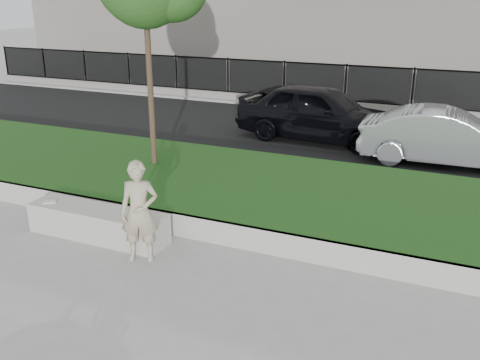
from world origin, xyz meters
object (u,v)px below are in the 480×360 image
at_px(book, 50,202).
at_px(car_silver, 447,137).
at_px(man, 139,212).
at_px(stone_bench, 98,223).
at_px(car_dark, 320,113).

bearing_deg(book, car_silver, 14.61).
bearing_deg(man, car_silver, 37.23).
bearing_deg(car_silver, stone_bench, 139.24).
bearing_deg(car_dark, car_silver, -98.77).
bearing_deg(car_dark, man, -178.06).
xyz_separation_m(car_dark, car_silver, (3.30, -0.88, -0.12)).
bearing_deg(stone_bench, car_dark, 77.17).
relative_size(stone_bench, man, 1.57).
bearing_deg(man, stone_bench, 138.30).
distance_m(car_dark, car_silver, 3.41).
distance_m(book, car_dark, 7.89).
xyz_separation_m(man, car_silver, (3.87, 6.85, -0.09)).
relative_size(book, car_dark, 0.05).
height_order(man, car_silver, man).
bearing_deg(car_silver, car_dark, 71.76).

